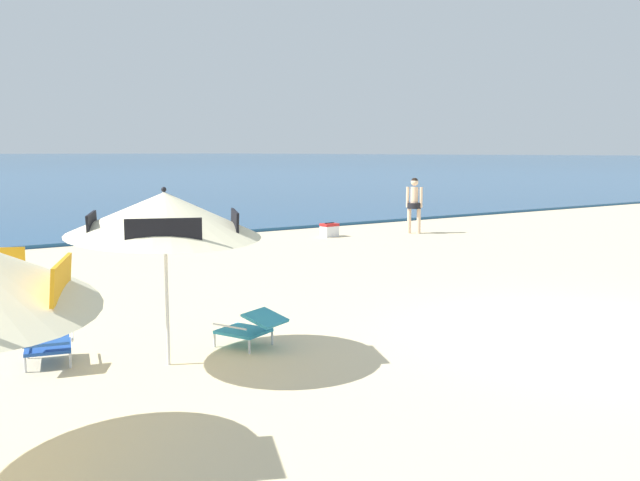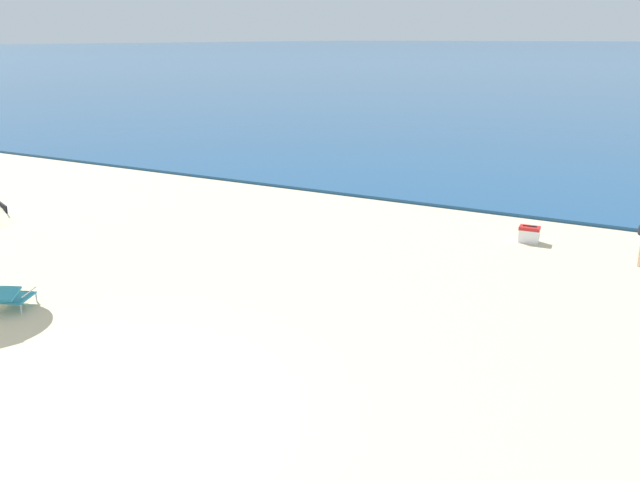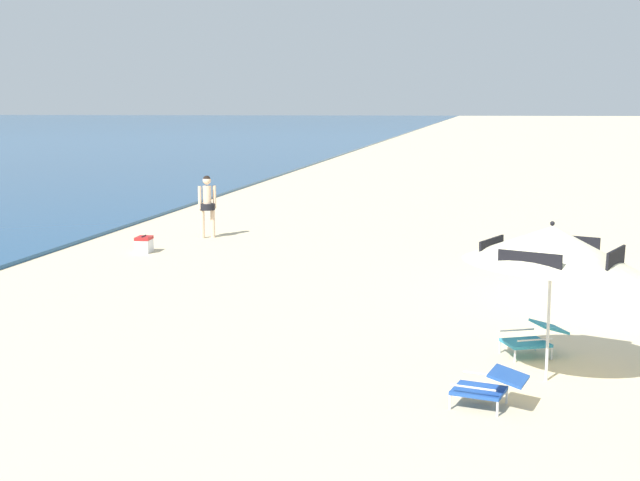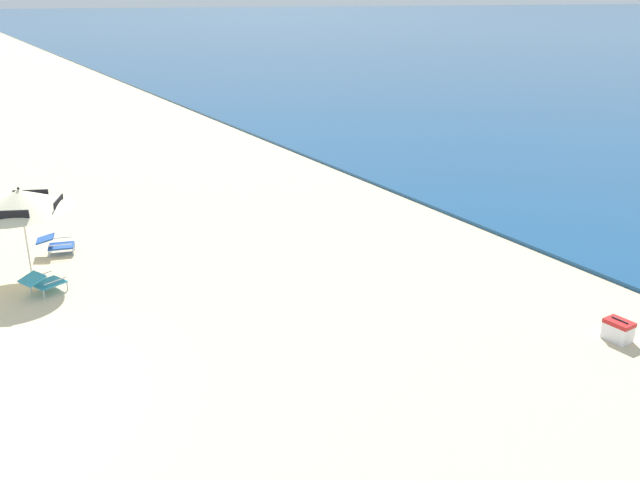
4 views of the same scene
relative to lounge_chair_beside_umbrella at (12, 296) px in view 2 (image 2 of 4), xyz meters
The scene contains 3 objects.
ground_plane 4.57m from the lounge_chair_beside_umbrella, 26.18° to the right, with size 800.00×800.00×0.00m, color beige.
lounge_chair_beside_umbrella is the anchor object (origin of this frame).
cooler_box 11.77m from the lounge_chair_beside_umbrella, 49.95° to the left, with size 0.52×0.38×0.43m.
Camera 2 is at (6.41, -5.18, 4.90)m, focal length 36.79 mm.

